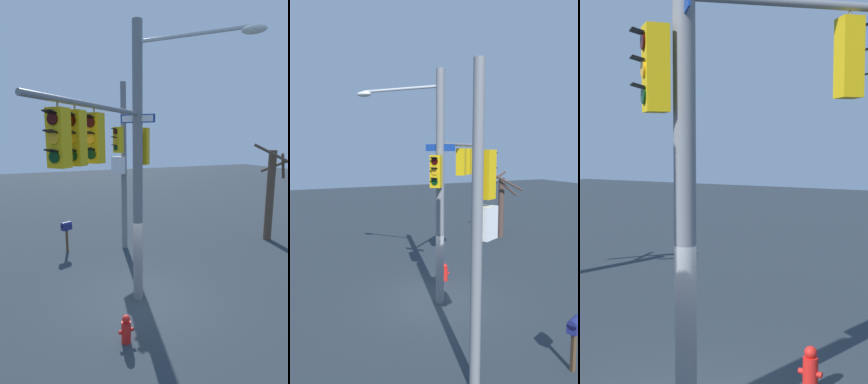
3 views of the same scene
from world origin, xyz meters
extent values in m
plane|color=#2A333A|center=(0.00, 0.00, 0.00)|extent=(80.00, 80.00, 0.00)
cylinder|color=slate|center=(-0.04, 0.15, 4.12)|extent=(0.29, 0.29, 8.25)
cylinder|color=silver|center=(1.01, -0.96, 7.66)|extent=(2.16, 2.30, 0.10)
ellipsoid|color=silver|center=(2.05, -2.08, 7.58)|extent=(0.67, 0.68, 0.20)
cylinder|color=slate|center=(-1.66, -1.37, 5.73)|extent=(3.33, 3.13, 0.12)
cube|color=gold|center=(-1.72, -1.43, 5.03)|extent=(0.47, 0.47, 1.10)
cylinder|color=#2F0403|center=(-1.84, -1.55, 5.37)|extent=(0.17, 0.18, 0.22)
cube|color=black|center=(-1.90, -1.60, 5.49)|extent=(0.26, 0.26, 0.06)
cylinder|color=#F2A814|center=(-1.84, -1.55, 5.03)|extent=(0.17, 0.18, 0.22)
cube|color=black|center=(-1.90, -1.60, 5.15)|extent=(0.26, 0.26, 0.06)
cylinder|color=black|center=(-1.84, -1.55, 4.69)|extent=(0.17, 0.18, 0.22)
cube|color=black|center=(-1.90, -1.60, 4.81)|extent=(0.26, 0.26, 0.06)
cylinder|color=slate|center=(-1.72, -1.43, 5.66)|extent=(0.04, 0.04, 0.15)
cube|color=gold|center=(-2.23, -1.91, 5.03)|extent=(0.47, 0.46, 1.10)
cylinder|color=#2F0403|center=(-2.35, -2.04, 5.37)|extent=(0.18, 0.17, 0.22)
cube|color=black|center=(-2.40, -2.09, 5.49)|extent=(0.26, 0.26, 0.06)
cylinder|color=#F2A814|center=(-2.35, -2.04, 5.03)|extent=(0.18, 0.17, 0.22)
cube|color=black|center=(-2.40, -2.09, 5.15)|extent=(0.26, 0.26, 0.06)
cylinder|color=black|center=(-2.35, -2.04, 4.69)|extent=(0.18, 0.17, 0.22)
cube|color=black|center=(-2.40, -2.09, 4.81)|extent=(0.26, 0.26, 0.06)
cylinder|color=slate|center=(-2.23, -1.91, 5.66)|extent=(0.04, 0.04, 0.15)
cube|color=gold|center=(-2.61, -2.27, 5.03)|extent=(0.47, 0.47, 1.10)
cylinder|color=#2F0403|center=(-2.73, -2.39, 5.37)|extent=(0.18, 0.18, 0.22)
cube|color=black|center=(-2.78, -2.44, 5.49)|extent=(0.26, 0.26, 0.06)
cylinder|color=#F2A814|center=(-2.73, -2.39, 5.03)|extent=(0.18, 0.18, 0.22)
cube|color=black|center=(-2.78, -2.44, 5.15)|extent=(0.26, 0.26, 0.06)
cylinder|color=black|center=(-2.73, -2.39, 4.69)|extent=(0.18, 0.18, 0.22)
cube|color=black|center=(-2.78, -2.44, 4.81)|extent=(0.26, 0.26, 0.06)
cylinder|color=slate|center=(-2.61, -2.27, 5.66)|extent=(0.04, 0.04, 0.15)
cube|color=gold|center=(0.23, 0.40, 4.80)|extent=(0.47, 0.46, 1.10)
cylinder|color=#2F0403|center=(0.34, 0.52, 5.14)|extent=(0.18, 0.17, 0.22)
cube|color=black|center=(0.39, 0.58, 5.26)|extent=(0.26, 0.26, 0.06)
cylinder|color=#F2A814|center=(0.34, 0.52, 4.80)|extent=(0.18, 0.17, 0.22)
cube|color=black|center=(0.39, 0.58, 4.92)|extent=(0.26, 0.26, 0.06)
cylinder|color=black|center=(0.34, 0.52, 4.46)|extent=(0.18, 0.17, 0.22)
cube|color=black|center=(0.39, 0.58, 4.58)|extent=(0.26, 0.26, 0.06)
cube|color=navy|center=(-0.04, 0.15, 5.60)|extent=(0.74, 0.85, 0.24)
cube|color=white|center=(-0.05, 0.14, 5.60)|extent=(0.66, 0.76, 0.18)
cylinder|color=slate|center=(1.14, 4.62, 3.72)|extent=(0.25, 0.25, 7.43)
cube|color=white|center=(0.82, 4.44, 3.88)|extent=(0.61, 0.57, 0.75)
cube|color=gold|center=(0.84, 4.46, 4.98)|extent=(0.43, 0.45, 1.10)
cylinder|color=#2F0403|center=(0.69, 4.38, 5.32)|extent=(0.12, 0.21, 0.22)
cube|color=black|center=(0.62, 4.35, 5.44)|extent=(0.24, 0.26, 0.06)
cylinder|color=#F2A814|center=(0.69, 4.38, 4.98)|extent=(0.12, 0.21, 0.22)
cube|color=black|center=(0.62, 4.35, 5.10)|extent=(0.24, 0.26, 0.06)
cylinder|color=black|center=(0.69, 4.38, 4.64)|extent=(0.12, 0.21, 0.22)
cube|color=black|center=(0.62, 4.35, 4.76)|extent=(0.24, 0.26, 0.06)
cylinder|color=red|center=(-1.12, -1.69, 0.28)|extent=(0.24, 0.24, 0.55)
sphere|color=red|center=(-1.12, -1.69, 0.63)|extent=(0.20, 0.20, 0.20)
cylinder|color=red|center=(-1.26, -1.69, 0.30)|extent=(0.10, 0.09, 0.09)
cylinder|color=red|center=(-0.98, -1.69, 0.30)|extent=(0.10, 0.09, 0.09)
cube|color=#4C3823|center=(-1.43, 5.07, 0.53)|extent=(0.10, 0.10, 1.05)
cube|color=navy|center=(-1.43, 5.07, 1.17)|extent=(0.50, 0.40, 0.24)
cylinder|color=navy|center=(-1.43, 5.07, 1.29)|extent=(0.50, 0.40, 0.24)
cylinder|color=#49362F|center=(-7.55, -6.87, 1.90)|extent=(0.36, 0.36, 3.79)
cylinder|color=#49362F|center=(-7.50, -5.98, 3.52)|extent=(1.85, 0.22, 0.99)
cylinder|color=#49362F|center=(-7.58, -7.56, 3.70)|extent=(1.45, 0.19, 0.93)
cylinder|color=#49362F|center=(-7.54, -6.24, 3.22)|extent=(1.34, 0.13, 1.04)
camera|label=1|loc=(-3.44, -8.09, 5.02)|focal=28.20mm
camera|label=2|loc=(5.00, 11.01, 5.52)|focal=32.22mm
camera|label=3|loc=(-4.11, 6.23, 3.84)|focal=52.11mm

